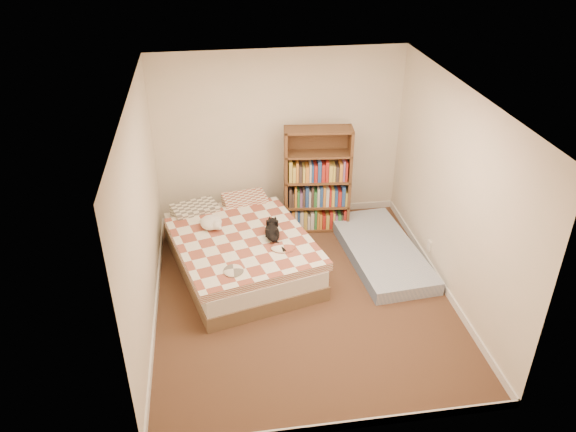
{
  "coord_description": "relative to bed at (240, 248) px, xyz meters",
  "views": [
    {
      "loc": [
        -0.97,
        -5.34,
        4.26
      ],
      "look_at": [
        -0.13,
        0.3,
        0.96
      ],
      "focal_mm": 35.0,
      "sensor_mm": 36.0,
      "label": 1
    }
  ],
  "objects": [
    {
      "name": "floor_mattress",
      "position": [
        1.88,
        -0.08,
        -0.18
      ],
      "size": [
        1.03,
        2.0,
        0.17
      ],
      "primitive_type": "cube",
      "rotation": [
        0.0,
        0.0,
        0.08
      ],
      "color": "#657EA9",
      "rests_on": "room"
    },
    {
      "name": "bookshelf",
      "position": [
        1.16,
        0.83,
        0.3
      ],
      "size": [
        0.95,
        0.4,
        1.54
      ],
      "rotation": [
        0.0,
        0.0,
        -0.1
      ],
      "color": "#53301C",
      "rests_on": "room"
    },
    {
      "name": "white_dog",
      "position": [
        -0.33,
        0.15,
        0.33
      ],
      "size": [
        0.33,
        0.35,
        0.15
      ],
      "rotation": [
        0.0,
        0.0,
        -0.17
      ],
      "color": "white",
      "rests_on": "bed"
    },
    {
      "name": "black_cat",
      "position": [
        0.41,
        -0.15,
        0.32
      ],
      "size": [
        0.25,
        0.67,
        0.15
      ],
      "rotation": [
        0.0,
        0.0,
        -0.14
      ],
      "color": "black",
      "rests_on": "bed"
    },
    {
      "name": "bed",
      "position": [
        0.0,
        0.0,
        0.0
      ],
      "size": [
        2.01,
        2.48,
        0.58
      ],
      "rotation": [
        0.0,
        0.0,
        0.25
      ],
      "color": "brown",
      "rests_on": "room"
    },
    {
      "name": "room",
      "position": [
        0.69,
        -0.75,
        0.93
      ],
      "size": [
        3.51,
        4.01,
        2.51
      ],
      "color": "#492D1F",
      "rests_on": "ground"
    }
  ]
}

